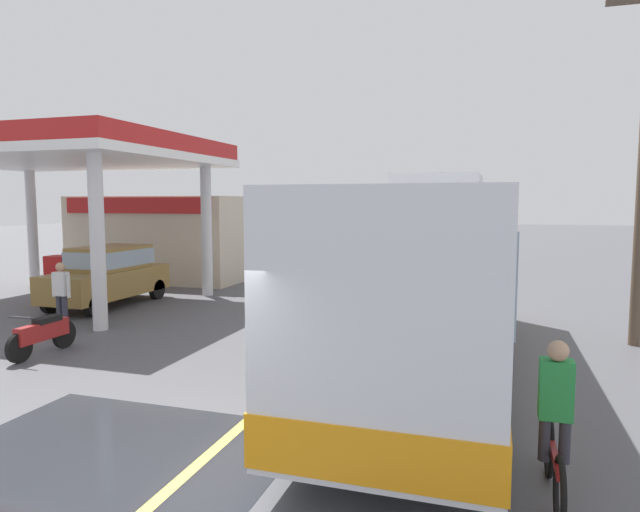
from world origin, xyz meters
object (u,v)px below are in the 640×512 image
object	(u,v)px
car_at_pump	(108,273)
pedestrian_near_pump	(61,291)
coach_bus_main	(433,280)
minibus_opposing_lane	(378,234)
cyclist_on_shoulder	(555,427)
motorcycle_parked_forecourt	(43,334)

from	to	relation	value
car_at_pump	pedestrian_near_pump	bearing A→B (deg)	-72.94
pedestrian_near_pump	car_at_pump	bearing A→B (deg)	107.06
coach_bus_main	car_at_pump	size ratio (longest dim) A/B	2.63
minibus_opposing_lane	pedestrian_near_pump	world-z (taller)	minibus_opposing_lane
minibus_opposing_lane	cyclist_on_shoulder	bearing A→B (deg)	-73.98
coach_bus_main	car_at_pump	world-z (taller)	coach_bus_main
minibus_opposing_lane	pedestrian_near_pump	distance (m)	18.37
motorcycle_parked_forecourt	pedestrian_near_pump	size ratio (longest dim) A/B	1.08
coach_bus_main	motorcycle_parked_forecourt	size ratio (longest dim) A/B	6.13
car_at_pump	pedestrian_near_pump	distance (m)	3.06
minibus_opposing_lane	pedestrian_near_pump	bearing A→B (deg)	-104.17
car_at_pump	motorcycle_parked_forecourt	size ratio (longest dim) A/B	2.33
cyclist_on_shoulder	motorcycle_parked_forecourt	world-z (taller)	cyclist_on_shoulder
coach_bus_main	minibus_opposing_lane	bearing A→B (deg)	104.50
cyclist_on_shoulder	pedestrian_near_pump	bearing A→B (deg)	155.55
motorcycle_parked_forecourt	pedestrian_near_pump	xyz separation A→B (m)	(-1.50, 2.17, 0.49)
motorcycle_parked_forecourt	pedestrian_near_pump	distance (m)	2.68
coach_bus_main	pedestrian_near_pump	distance (m)	9.38
car_at_pump	coach_bus_main	bearing A→B (deg)	-20.05
coach_bus_main	minibus_opposing_lane	distance (m)	19.22
pedestrian_near_pump	motorcycle_parked_forecourt	bearing A→B (deg)	-55.43
minibus_opposing_lane	motorcycle_parked_forecourt	size ratio (longest dim) A/B	3.41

